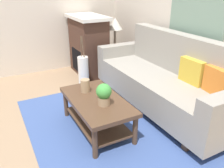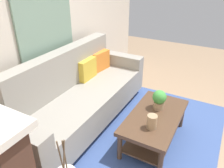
% 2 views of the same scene
% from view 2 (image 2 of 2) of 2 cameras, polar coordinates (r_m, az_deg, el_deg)
% --- Properties ---
extents(ground_plane, '(9.07, 9.07, 0.00)m').
position_cam_2_polar(ground_plane, '(3.10, 17.00, -15.59)').
color(ground_plane, '#9E7F60').
extents(wall_back, '(5.07, 0.10, 2.70)m').
position_cam_2_polar(wall_back, '(3.29, -15.82, 14.26)').
color(wall_back, beige).
rests_on(wall_back, ground_plane).
extents(area_rug, '(2.59, 1.94, 0.01)m').
position_cam_2_polar(area_rug, '(3.17, 8.07, -12.99)').
color(area_rug, '#3D5693').
rests_on(area_rug, ground_plane).
extents(couch, '(2.47, 0.84, 1.08)m').
position_cam_2_polar(couch, '(3.21, -8.37, -3.14)').
color(couch, gray).
rests_on(couch, ground_plane).
extents(throw_pillow_mustard, '(0.36, 0.12, 0.32)m').
position_cam_2_polar(throw_pillow_mustard, '(3.44, -6.45, 3.88)').
color(throw_pillow_mustard, gold).
rests_on(throw_pillow_mustard, couch).
extents(throw_pillow_orange, '(0.37, 0.17, 0.32)m').
position_cam_2_polar(throw_pillow_orange, '(3.74, -3.01, 6.04)').
color(throw_pillow_orange, orange).
rests_on(throw_pillow_orange, couch).
extents(coffee_table, '(1.10, 0.60, 0.43)m').
position_cam_2_polar(coffee_table, '(2.91, 10.98, -9.76)').
color(coffee_table, '#513826').
rests_on(coffee_table, ground_plane).
extents(tabletop_vase, '(0.12, 0.12, 0.17)m').
position_cam_2_polar(tabletop_vase, '(2.58, 10.32, -9.63)').
color(tabletop_vase, tan).
rests_on(tabletop_vase, coffee_table).
extents(potted_plant_tabletop, '(0.18, 0.18, 0.26)m').
position_cam_2_polar(potted_plant_tabletop, '(2.91, 12.17, -3.84)').
color(potted_plant_tabletop, tan).
rests_on(potted_plant_tabletop, coffee_table).
extents(floor_vase_branch_a, '(0.05, 0.04, 0.36)m').
position_cam_2_polar(floor_vase_branch_a, '(1.89, -12.18, -17.69)').
color(floor_vase_branch_a, brown).
rests_on(floor_vase_branch_a, floor_vase).
extents(floor_vase_branch_b, '(0.05, 0.01, 0.36)m').
position_cam_2_polar(floor_vase_branch_b, '(1.88, -13.21, -18.02)').
color(floor_vase_branch_b, brown).
rests_on(floor_vase_branch_b, floor_vase).
extents(floor_vase_branch_c, '(0.05, 0.02, 0.36)m').
position_cam_2_polar(floor_vase_branch_c, '(1.87, -12.36, -18.44)').
color(floor_vase_branch_c, brown).
rests_on(floor_vase_branch_c, floor_vase).
extents(framed_painting, '(0.99, 0.03, 0.86)m').
position_cam_2_polar(framed_painting, '(3.13, -16.79, 15.16)').
color(framed_painting, gray).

